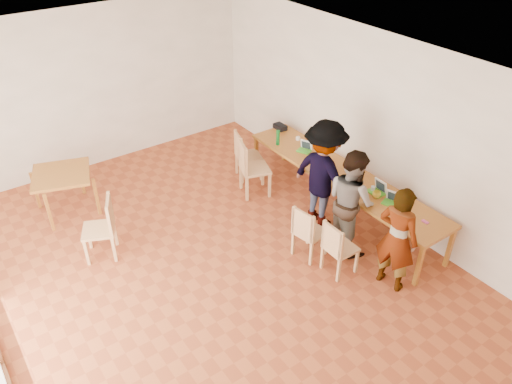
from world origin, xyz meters
The scene contains 23 objects.
ground centered at (0.00, 0.00, 0.00)m, with size 8.00×8.00×0.00m, color #A64F28.
wall_back centered at (0.00, 4.00, 1.50)m, with size 6.00×0.10×3.00m, color white.
wall_right centered at (3.00, 0.00, 1.50)m, with size 0.10×8.00×3.00m, color white.
ceiling centered at (0.00, 0.00, 3.02)m, with size 6.00×8.00×0.04m, color white.
communal_table centered at (2.50, 0.01, 0.70)m, with size 0.80×4.00×0.75m.
side_table centered at (-1.25, 2.70, 0.67)m, with size 0.90×0.90×0.75m.
chair_near centered at (1.39, -1.07, 0.53)m, with size 0.41×0.41×0.46m.
chair_mid centered at (1.28, -0.56, 0.54)m, with size 0.48×0.48×0.47m.
chair_far centered at (1.57, 1.35, 0.64)m, with size 0.61×0.61×0.55m.
chair_empty centered at (1.80, 1.86, 0.57)m, with size 0.54×0.54×0.49m.
chair_spare centered at (-1.10, 1.22, 0.60)m, with size 0.61×0.61×0.52m.
person_near centered at (1.88, -1.69, 0.80)m, with size 0.58×0.38×1.60m, color gray.
person_mid centered at (1.98, -0.71, 0.83)m, with size 0.81×0.63×1.66m, color gray.
person_far centered at (2.05, -0.02, 0.91)m, with size 1.18×0.68×1.83m, color gray.
laptop_near centered at (2.53, -1.02, 0.80)m, with size 0.26×0.28×0.19m.
laptop_mid centered at (2.57, -0.70, 0.81)m, with size 0.23×0.26×0.21m.
laptop_far centered at (2.52, 0.97, 0.80)m, with size 0.27×0.28×0.19m.
yellow_mug centered at (2.45, -0.78, 0.80)m, with size 0.13×0.13×0.10m, color yellow.
green_bottle centered at (2.26, 1.43, 0.89)m, with size 0.07×0.07×0.28m, color #106321.
clear_glass centered at (2.53, -0.64, 0.80)m, with size 0.07×0.07×0.09m, color silver.
condiment_cup centered at (2.67, 1.36, 0.78)m, with size 0.08×0.08×0.06m, color white.
pink_phone centered at (2.55, -1.62, 0.76)m, with size 0.05×0.10×0.01m, color #CC468B.
black_pouch centered at (2.68, 1.90, 0.80)m, with size 0.16×0.26×0.09m, color black.
Camera 1 is at (-2.67, -4.83, 5.01)m, focal length 35.00 mm.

